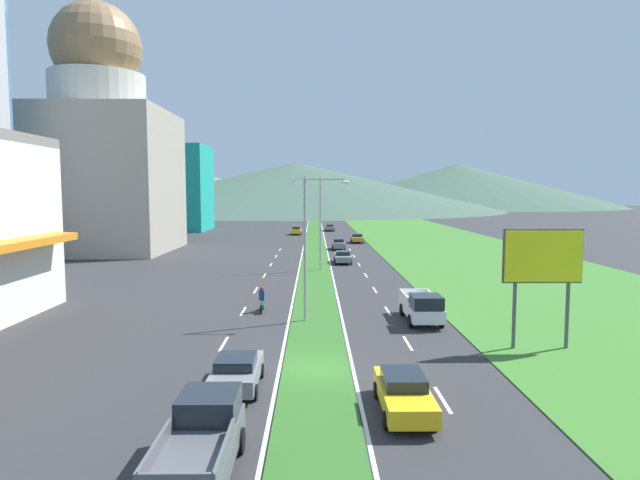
# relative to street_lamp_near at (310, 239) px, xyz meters

# --- Properties ---
(ground_plane) EXTENTS (600.00, 600.00, 0.00)m
(ground_plane) POSITION_rel_street_lamp_near_xyz_m (0.38, -9.42, -5.37)
(ground_plane) COLOR #2D2D30
(grass_median) EXTENTS (3.20, 240.00, 0.06)m
(grass_median) POSITION_rel_street_lamp_near_xyz_m (0.38, 50.58, -5.34)
(grass_median) COLOR #2D6023
(grass_median) RESTS_ON ground_plane
(grass_verge_right) EXTENTS (24.00, 240.00, 0.06)m
(grass_verge_right) POSITION_rel_street_lamp_near_xyz_m (20.98, 50.58, -5.34)
(grass_verge_right) COLOR #387028
(grass_verge_right) RESTS_ON ground_plane
(lane_dash_left_2) EXTENTS (0.16, 2.80, 0.01)m
(lane_dash_left_2) POSITION_rel_street_lamp_near_xyz_m (-4.72, -13.21, -5.36)
(lane_dash_left_2) COLOR silver
(lane_dash_left_2) RESTS_ON ground_plane
(lane_dash_left_3) EXTENTS (0.16, 2.80, 0.01)m
(lane_dash_left_3) POSITION_rel_street_lamp_near_xyz_m (-4.72, -5.10, -5.36)
(lane_dash_left_3) COLOR silver
(lane_dash_left_3) RESTS_ON ground_plane
(lane_dash_left_4) EXTENTS (0.16, 2.80, 0.01)m
(lane_dash_left_4) POSITION_rel_street_lamp_near_xyz_m (-4.72, 3.01, -5.36)
(lane_dash_left_4) COLOR silver
(lane_dash_left_4) RESTS_ON ground_plane
(lane_dash_left_5) EXTENTS (0.16, 2.80, 0.01)m
(lane_dash_left_5) POSITION_rel_street_lamp_near_xyz_m (-4.72, 11.12, -5.36)
(lane_dash_left_5) COLOR silver
(lane_dash_left_5) RESTS_ON ground_plane
(lane_dash_left_6) EXTENTS (0.16, 2.80, 0.01)m
(lane_dash_left_6) POSITION_rel_street_lamp_near_xyz_m (-4.72, 19.23, -5.36)
(lane_dash_left_6) COLOR silver
(lane_dash_left_6) RESTS_ON ground_plane
(lane_dash_left_7) EXTENTS (0.16, 2.80, 0.01)m
(lane_dash_left_7) POSITION_rel_street_lamp_near_xyz_m (-4.72, 27.33, -5.36)
(lane_dash_left_7) COLOR silver
(lane_dash_left_7) RESTS_ON ground_plane
(lane_dash_left_8) EXTENTS (0.16, 2.80, 0.01)m
(lane_dash_left_8) POSITION_rel_street_lamp_near_xyz_m (-4.72, 35.44, -5.36)
(lane_dash_left_8) COLOR silver
(lane_dash_left_8) RESTS_ON ground_plane
(lane_dash_left_9) EXTENTS (0.16, 2.80, 0.01)m
(lane_dash_left_9) POSITION_rel_street_lamp_near_xyz_m (-4.72, 43.55, -5.36)
(lane_dash_left_9) COLOR silver
(lane_dash_left_9) RESTS_ON ground_plane
(lane_dash_right_2) EXTENTS (0.16, 2.80, 0.01)m
(lane_dash_right_2) POSITION_rel_street_lamp_near_xyz_m (5.48, -13.21, -5.36)
(lane_dash_right_2) COLOR silver
(lane_dash_right_2) RESTS_ON ground_plane
(lane_dash_right_3) EXTENTS (0.16, 2.80, 0.01)m
(lane_dash_right_3) POSITION_rel_street_lamp_near_xyz_m (5.48, -5.10, -5.36)
(lane_dash_right_3) COLOR silver
(lane_dash_right_3) RESTS_ON ground_plane
(lane_dash_right_4) EXTENTS (0.16, 2.80, 0.01)m
(lane_dash_right_4) POSITION_rel_street_lamp_near_xyz_m (5.48, 3.01, -5.36)
(lane_dash_right_4) COLOR silver
(lane_dash_right_4) RESTS_ON ground_plane
(lane_dash_right_5) EXTENTS (0.16, 2.80, 0.01)m
(lane_dash_right_5) POSITION_rel_street_lamp_near_xyz_m (5.48, 11.12, -5.36)
(lane_dash_right_5) COLOR silver
(lane_dash_right_5) RESTS_ON ground_plane
(lane_dash_right_6) EXTENTS (0.16, 2.80, 0.01)m
(lane_dash_right_6) POSITION_rel_street_lamp_near_xyz_m (5.48, 19.23, -5.36)
(lane_dash_right_6) COLOR silver
(lane_dash_right_6) RESTS_ON ground_plane
(lane_dash_right_7) EXTENTS (0.16, 2.80, 0.01)m
(lane_dash_right_7) POSITION_rel_street_lamp_near_xyz_m (5.48, 27.33, -5.36)
(lane_dash_right_7) COLOR silver
(lane_dash_right_7) RESTS_ON ground_plane
(lane_dash_right_8) EXTENTS (0.16, 2.80, 0.01)m
(lane_dash_right_8) POSITION_rel_street_lamp_near_xyz_m (5.48, 35.44, -5.36)
(lane_dash_right_8) COLOR silver
(lane_dash_right_8) RESTS_ON ground_plane
(lane_dash_right_9) EXTENTS (0.16, 2.80, 0.01)m
(lane_dash_right_9) POSITION_rel_street_lamp_near_xyz_m (5.48, 43.55, -5.36)
(lane_dash_right_9) COLOR silver
(lane_dash_right_9) RESTS_ON ground_plane
(edge_line_median_left) EXTENTS (0.16, 240.00, 0.01)m
(edge_line_median_left) POSITION_rel_street_lamp_near_xyz_m (-1.37, 50.58, -5.36)
(edge_line_median_left) COLOR silver
(edge_line_median_left) RESTS_ON ground_plane
(edge_line_median_right) EXTENTS (0.16, 240.00, 0.01)m
(edge_line_median_right) POSITION_rel_street_lamp_near_xyz_m (2.13, 50.58, -5.36)
(edge_line_median_right) COLOR silver
(edge_line_median_right) RESTS_ON ground_plane
(domed_building) EXTENTS (19.16, 19.16, 34.26)m
(domed_building) POSITION_rel_street_lamp_near_xyz_m (-29.68, 41.88, 8.83)
(domed_building) COLOR #9E9384
(domed_building) RESTS_ON ground_plane
(midrise_colored) EXTENTS (14.76, 14.76, 18.32)m
(midrise_colored) POSITION_rel_street_lamp_near_xyz_m (-30.31, 83.16, 3.79)
(midrise_colored) COLOR teal
(midrise_colored) RESTS_ON ground_plane
(hill_far_left) EXTENTS (193.03, 193.03, 21.34)m
(hill_far_left) POSITION_rel_street_lamp_near_xyz_m (-76.11, 258.86, 5.30)
(hill_far_left) COLOR #516B56
(hill_far_left) RESTS_ON ground_plane
(hill_far_center) EXTENTS (186.43, 186.43, 21.74)m
(hill_far_center) POSITION_rel_street_lamp_near_xyz_m (-8.56, 213.35, 5.50)
(hill_far_center) COLOR #3D5647
(hill_far_center) RESTS_ON ground_plane
(hill_far_right) EXTENTS (177.91, 177.91, 24.48)m
(hill_far_right) POSITION_rel_street_lamp_near_xyz_m (83.61, 277.83, 6.87)
(hill_far_right) COLOR #3D5647
(hill_far_right) RESTS_ON ground_plane
(street_lamp_near) EXTENTS (2.91, 0.29, 9.34)m
(street_lamp_near) POSITION_rel_street_lamp_near_xyz_m (0.00, 0.00, 0.00)
(street_lamp_near) COLOR #99999E
(street_lamp_near) RESTS_ON ground_plane
(street_lamp_mid) EXTENTS (3.20, 0.28, 9.92)m
(street_lamp_mid) POSITION_rel_street_lamp_near_xyz_m (0.59, 22.81, 0.33)
(street_lamp_mid) COLOR #99999E
(street_lamp_mid) RESTS_ON ground_plane
(billboard_roadside) EXTENTS (4.25, 0.28, 6.45)m
(billboard_roadside) POSITION_rel_street_lamp_near_xyz_m (12.34, -6.29, -0.67)
(billboard_roadside) COLOR #4C4C51
(billboard_roadside) RESTS_ON ground_plane
(car_0) EXTENTS (2.02, 4.55, 1.40)m
(car_0) POSITION_rel_street_lamp_near_xyz_m (3.65, 28.63, -4.64)
(car_0) COLOR slate
(car_0) RESTS_ON ground_plane
(car_1) EXTENTS (2.02, 4.29, 1.43)m
(car_1) POSITION_rel_street_lamp_near_xyz_m (-3.02, -11.85, -4.62)
(car_1) COLOR slate
(car_1) RESTS_ON ground_plane
(car_2) EXTENTS (2.02, 4.12, 1.47)m
(car_2) POSITION_rel_street_lamp_near_xyz_m (7.37, 53.93, -4.61)
(car_2) COLOR #C6842D
(car_2) RESTS_ON ground_plane
(car_3) EXTENTS (1.93, 4.25, 1.61)m
(car_3) POSITION_rel_street_lamp_near_xyz_m (-3.25, 70.90, -4.56)
(car_3) COLOR yellow
(car_3) RESTS_ON ground_plane
(car_4) EXTENTS (1.95, 4.79, 1.41)m
(car_4) POSITION_rel_street_lamp_near_xyz_m (3.64, 81.15, -4.64)
(car_4) COLOR slate
(car_4) RESTS_ON ground_plane
(car_5) EXTENTS (1.87, 4.23, 1.56)m
(car_5) POSITION_rel_street_lamp_near_xyz_m (3.82, 43.69, -4.57)
(car_5) COLOR slate
(car_5) RESTS_ON ground_plane
(car_6) EXTENTS (1.94, 4.72, 1.46)m
(car_6) POSITION_rel_street_lamp_near_xyz_m (3.70, -14.37, -4.61)
(car_6) COLOR yellow
(car_6) RESTS_ON ground_plane
(pickup_truck_0) EXTENTS (2.18, 5.40, 2.00)m
(pickup_truck_0) POSITION_rel_street_lamp_near_xyz_m (7.22, -0.26, -4.38)
(pickup_truck_0) COLOR silver
(pickup_truck_0) RESTS_ON ground_plane
(pickup_truck_1) EXTENTS (2.18, 5.40, 2.00)m
(pickup_truck_1) POSITION_rel_street_lamp_near_xyz_m (-3.07, -18.81, -4.38)
(pickup_truck_1) COLOR #515459
(pickup_truck_1) RESTS_ON ground_plane
(motorcycle_rider) EXTENTS (0.36, 2.00, 1.80)m
(motorcycle_rider) POSITION_rel_street_lamp_near_xyz_m (-3.38, 2.86, -4.62)
(motorcycle_rider) COLOR black
(motorcycle_rider) RESTS_ON ground_plane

